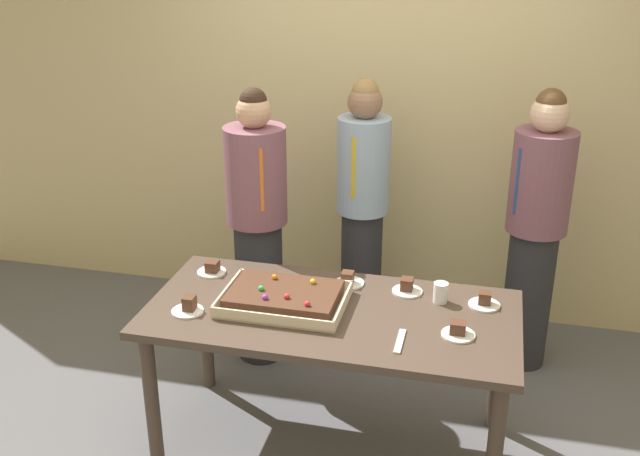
{
  "coord_description": "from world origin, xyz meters",
  "views": [
    {
      "loc": [
        0.67,
        -2.99,
        2.47
      ],
      "look_at": [
        -0.09,
        0.15,
        1.12
      ],
      "focal_mm": 41.55,
      "sensor_mm": 36.0,
      "label": 1
    }
  ],
  "objects_px": {
    "plated_slice_center_front": "(407,288)",
    "person_striped_tie_right": "(258,226)",
    "cake_server_utensil": "(400,341)",
    "party_table": "(331,328)",
    "plated_slice_far_right": "(212,269)",
    "person_green_shirt_behind": "(536,229)",
    "plated_slice_near_left": "(458,331)",
    "drink_cup_nearest": "(441,293)",
    "plated_slice_far_left": "(188,307)",
    "sheet_cake": "(284,298)",
    "plated_slice_center_back": "(348,280)",
    "person_serving_front": "(363,209)",
    "plated_slice_near_right": "(484,302)"
  },
  "relations": [
    {
      "from": "plated_slice_center_back",
      "to": "person_striped_tie_right",
      "type": "bearing_deg",
      "value": 144.59
    },
    {
      "from": "party_table",
      "to": "cake_server_utensil",
      "type": "distance_m",
      "value": 0.42
    },
    {
      "from": "plated_slice_far_left",
      "to": "plated_slice_center_back",
      "type": "height_order",
      "value": "plated_slice_far_left"
    },
    {
      "from": "plated_slice_near_left",
      "to": "person_green_shirt_behind",
      "type": "relative_size",
      "value": 0.09
    },
    {
      "from": "sheet_cake",
      "to": "plated_slice_center_back",
      "type": "height_order",
      "value": "sheet_cake"
    },
    {
      "from": "plated_slice_far_left",
      "to": "plated_slice_near_left",
      "type": "bearing_deg",
      "value": 3.79
    },
    {
      "from": "sheet_cake",
      "to": "plated_slice_far_left",
      "type": "relative_size",
      "value": 3.89
    },
    {
      "from": "plated_slice_center_front",
      "to": "cake_server_utensil",
      "type": "bearing_deg",
      "value": -86.15
    },
    {
      "from": "plated_slice_far_left",
      "to": "cake_server_utensil",
      "type": "relative_size",
      "value": 0.75
    },
    {
      "from": "party_table",
      "to": "cake_server_utensil",
      "type": "relative_size",
      "value": 8.74
    },
    {
      "from": "plated_slice_center_front",
      "to": "person_striped_tie_right",
      "type": "bearing_deg",
      "value": 153.69
    },
    {
      "from": "sheet_cake",
      "to": "party_table",
      "type": "bearing_deg",
      "value": 1.24
    },
    {
      "from": "party_table",
      "to": "plated_slice_near_left",
      "type": "relative_size",
      "value": 11.65
    },
    {
      "from": "plated_slice_far_left",
      "to": "plated_slice_far_right",
      "type": "xyz_separation_m",
      "value": [
        -0.04,
        0.41,
        -0.0
      ]
    },
    {
      "from": "plated_slice_far_right",
      "to": "drink_cup_nearest",
      "type": "xyz_separation_m",
      "value": [
        1.18,
        -0.04,
        0.03
      ]
    },
    {
      "from": "plated_slice_far_left",
      "to": "plated_slice_center_front",
      "type": "relative_size",
      "value": 1.0
    },
    {
      "from": "sheet_cake",
      "to": "plated_slice_center_front",
      "type": "height_order",
      "value": "sheet_cake"
    },
    {
      "from": "sheet_cake",
      "to": "plated_slice_center_front",
      "type": "distance_m",
      "value": 0.62
    },
    {
      "from": "plated_slice_near_left",
      "to": "plated_slice_center_front",
      "type": "distance_m",
      "value": 0.45
    },
    {
      "from": "sheet_cake",
      "to": "plated_slice_center_back",
      "type": "bearing_deg",
      "value": 48.77
    },
    {
      "from": "party_table",
      "to": "person_striped_tie_right",
      "type": "xyz_separation_m",
      "value": [
        -0.6,
        0.73,
        0.17
      ]
    },
    {
      "from": "person_striped_tie_right",
      "to": "party_table",
      "type": "bearing_deg",
      "value": 12.77
    },
    {
      "from": "person_striped_tie_right",
      "to": "cake_server_utensil",
      "type": "bearing_deg",
      "value": 18.81
    },
    {
      "from": "person_serving_front",
      "to": "sheet_cake",
      "type": "bearing_deg",
      "value": 0.01
    },
    {
      "from": "person_serving_front",
      "to": "plated_slice_near_right",
      "type": "bearing_deg",
      "value": 49.71
    },
    {
      "from": "plated_slice_near_left",
      "to": "party_table",
      "type": "bearing_deg",
      "value": 171.54
    },
    {
      "from": "party_table",
      "to": "plated_slice_center_front",
      "type": "relative_size",
      "value": 11.65
    },
    {
      "from": "person_striped_tie_right",
      "to": "person_green_shirt_behind",
      "type": "bearing_deg",
      "value": 74.29
    },
    {
      "from": "cake_server_utensil",
      "to": "plated_slice_far_right",
      "type": "bearing_deg",
      "value": 156.74
    },
    {
      "from": "plated_slice_center_back",
      "to": "person_serving_front",
      "type": "height_order",
      "value": "person_serving_front"
    },
    {
      "from": "party_table",
      "to": "plated_slice_far_right",
      "type": "xyz_separation_m",
      "value": [
        -0.69,
        0.24,
        0.12
      ]
    },
    {
      "from": "party_table",
      "to": "plated_slice_center_back",
      "type": "distance_m",
      "value": 0.31
    },
    {
      "from": "plated_slice_far_right",
      "to": "plated_slice_center_back",
      "type": "distance_m",
      "value": 0.72
    },
    {
      "from": "sheet_cake",
      "to": "person_serving_front",
      "type": "relative_size",
      "value": 0.35
    },
    {
      "from": "plated_slice_near_right",
      "to": "person_green_shirt_behind",
      "type": "height_order",
      "value": "person_green_shirt_behind"
    },
    {
      "from": "cake_server_utensil",
      "to": "party_table",
      "type": "bearing_deg",
      "value": 149.72
    },
    {
      "from": "plated_slice_near_left",
      "to": "plated_slice_far_left",
      "type": "distance_m",
      "value": 1.24
    },
    {
      "from": "party_table",
      "to": "person_striped_tie_right",
      "type": "height_order",
      "value": "person_striped_tie_right"
    },
    {
      "from": "plated_slice_far_left",
      "to": "plated_slice_far_right",
      "type": "relative_size",
      "value": 1.0
    },
    {
      "from": "plated_slice_far_right",
      "to": "person_green_shirt_behind",
      "type": "bearing_deg",
      "value": 25.65
    },
    {
      "from": "plated_slice_center_front",
      "to": "party_table",
      "type": "bearing_deg",
      "value": -139.57
    },
    {
      "from": "plated_slice_near_left",
      "to": "drink_cup_nearest",
      "type": "bearing_deg",
      "value": 109.59
    },
    {
      "from": "cake_server_utensil",
      "to": "person_serving_front",
      "type": "relative_size",
      "value": 0.12
    },
    {
      "from": "plated_slice_far_left",
      "to": "drink_cup_nearest",
      "type": "height_order",
      "value": "drink_cup_nearest"
    },
    {
      "from": "plated_slice_far_right",
      "to": "person_striped_tie_right",
      "type": "height_order",
      "value": "person_striped_tie_right"
    },
    {
      "from": "plated_slice_far_left",
      "to": "person_serving_front",
      "type": "height_order",
      "value": "person_serving_front"
    },
    {
      "from": "party_table",
      "to": "person_green_shirt_behind",
      "type": "relative_size",
      "value": 1.05
    },
    {
      "from": "person_serving_front",
      "to": "person_striped_tie_right",
      "type": "bearing_deg",
      "value": -47.08
    },
    {
      "from": "plated_slice_far_right",
      "to": "person_green_shirt_behind",
      "type": "relative_size",
      "value": 0.09
    },
    {
      "from": "plated_slice_far_right",
      "to": "plated_slice_near_left",
      "type": "bearing_deg",
      "value": -14.47
    }
  ]
}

